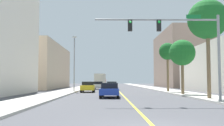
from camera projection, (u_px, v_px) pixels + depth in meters
The scene contains 17 objects.
ground at pixel (117, 89), 50.71m from camera, with size 192.00×192.00×0.00m, color #47474C.
sidewalk_left at pixel (76, 89), 50.61m from camera, with size 3.36×168.00×0.15m, color #B2ADA3.
sidewalk_right at pixel (157, 89), 50.82m from camera, with size 3.36×168.00×0.15m, color beige.
lane_marking_center at pixel (117, 89), 50.71m from camera, with size 0.16×144.00×0.01m, color yellow.
building_left_far at pixel (30, 67), 57.38m from camera, with size 13.78×26.07×9.42m, color tan.
building_right_far at pixel (181, 60), 67.63m from camera, with size 10.34×23.64×14.18m, color gray.
traffic_signal_mast at pixel (181, 37), 19.37m from camera, with size 9.33×0.36×6.44m.
street_lamp at pixel (74, 61), 38.35m from camera, with size 0.56×0.28×8.07m.
palm_near at pixel (207, 20), 22.87m from camera, with size 3.47×3.47×8.63m.
palm_mid at pixel (182, 53), 29.91m from camera, with size 2.98×2.98×6.21m.
palm_far at pixel (168, 52), 37.15m from camera, with size 2.43×2.43×6.91m.
car_silver at pixel (98, 85), 49.91m from camera, with size 1.85×4.19×1.48m.
car_blue at pixel (110, 90), 25.71m from camera, with size 2.01×4.53×1.44m.
car_yellow at pixel (88, 87), 37.48m from camera, with size 1.88×4.09×1.52m.
car_white at pixel (111, 84), 61.56m from camera, with size 1.95×3.94×1.45m.
car_green at pixel (112, 86), 44.77m from camera, with size 1.91×4.14×1.49m.
delivery_truck at pixel (100, 80), 62.65m from camera, with size 2.65×8.70×3.26m.
Camera 1 is at (-1.63, -8.92, 1.66)m, focal length 41.81 mm.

